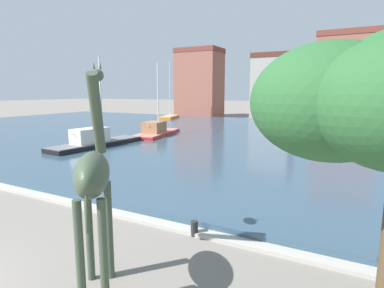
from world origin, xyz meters
name	(u,v)px	position (x,y,z in m)	size (l,w,h in m)	color
harbor_water	(256,138)	(0.00, 27.28, 0.16)	(88.88, 41.18, 0.32)	#334C60
quay_edge_coping	(100,209)	(0.00, 6.44, 0.06)	(88.88, 0.50, 0.12)	#ADA89E
giraffe_statue	(93,177)	(3.62, 2.72, 2.77)	(2.25, 2.71, 5.42)	#3D4C38
sailboat_red	(158,132)	(-9.25, 24.17, 0.54)	(3.76, 8.50, 7.45)	red
sailboat_black	(102,142)	(-9.60, 16.58, 0.58)	(2.62, 9.60, 7.39)	black
sailboat_orange	(170,117)	(-18.78, 41.75, 0.43)	(3.26, 6.08, 9.39)	orange
mooring_bollard	(194,228)	(4.30, 6.29, 0.25)	(0.24, 0.24, 0.50)	#232326
townhouse_corner_house	(199,83)	(-17.60, 49.91, 6.11)	(7.80, 5.56, 12.20)	#8E5142
townhouse_tall_gabled	(274,87)	(-4.43, 51.38, 5.39)	(6.62, 5.88, 10.76)	gray
townhouse_end_terrace	(349,78)	(6.74, 51.74, 6.64)	(9.15, 7.49, 13.25)	#8E5142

